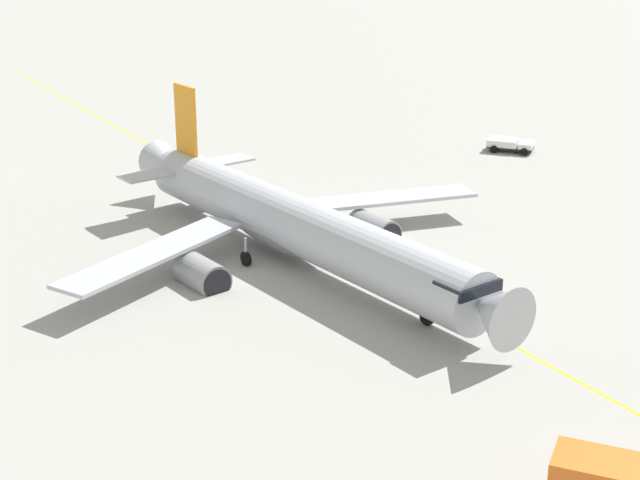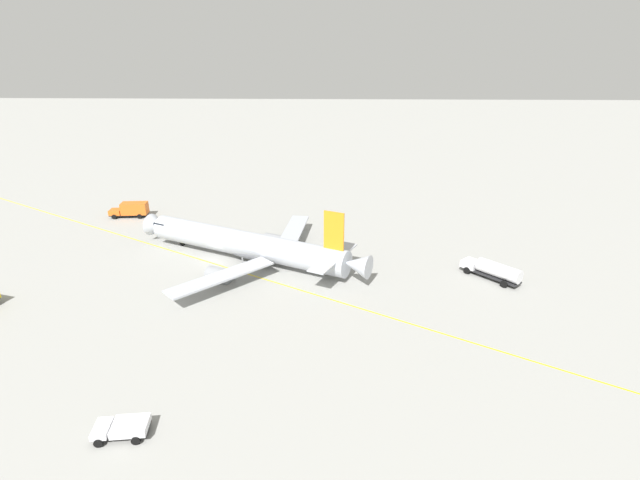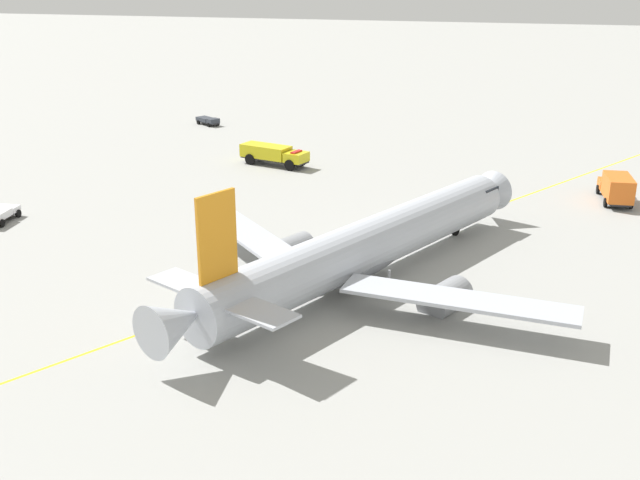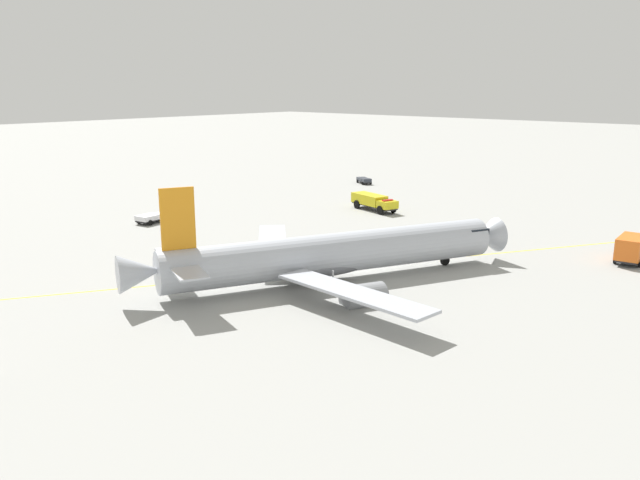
% 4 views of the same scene
% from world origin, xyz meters
% --- Properties ---
extents(ground_plane, '(600.00, 600.00, 0.00)m').
position_xyz_m(ground_plane, '(0.00, 0.00, 0.00)').
color(ground_plane, '#9E9E99').
extents(airliner_main, '(40.33, 34.37, 11.42)m').
position_xyz_m(airliner_main, '(5.56, -0.21, 2.67)').
color(airliner_main, '#B2B7C1').
rests_on(airliner_main, ground_plane).
extents(catering_truck_truck, '(7.94, 3.45, 3.10)m').
position_xyz_m(catering_truck_truck, '(-23.00, 21.18, 1.66)').
color(catering_truck_truck, '#232326').
rests_on(catering_truck_truck, ground_plane).
extents(baggage_truck_truck, '(3.80, 4.63, 1.22)m').
position_xyz_m(baggage_truck_truck, '(-50.38, -38.65, 0.72)').
color(baggage_truck_truck, '#232326').
rests_on(baggage_truck_truck, ground_plane).
extents(fire_tender_truck, '(4.94, 9.46, 2.50)m').
position_xyz_m(fire_tender_truck, '(-28.37, -19.87, 1.52)').
color(fire_tender_truck, '#232326').
rests_on(fire_tender_truck, ground_plane).
extents(taxiway_centreline, '(155.41, 90.93, 0.01)m').
position_xyz_m(taxiway_centreline, '(5.01, -4.57, 0.00)').
color(taxiway_centreline, yellow).
rests_on(taxiway_centreline, ground_plane).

